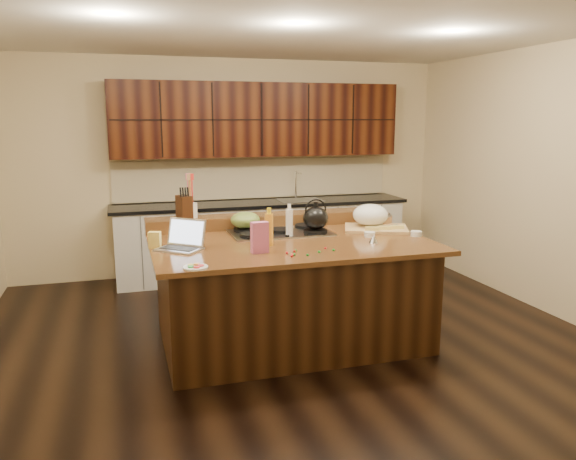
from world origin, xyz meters
name	(u,v)px	position (x,y,z in m)	size (l,w,h in m)	color
room	(290,191)	(0.00, 0.00, 1.35)	(5.52, 5.02, 2.72)	black
island	(290,290)	(0.00, 0.00, 0.46)	(2.40, 1.60, 0.92)	black
back_ledge	(269,220)	(0.00, 0.70, 0.98)	(2.40, 0.30, 0.12)	black
cooktop	(280,232)	(0.00, 0.30, 0.94)	(0.92, 0.52, 0.05)	gray
back_counter	(261,198)	(0.30, 2.23, 0.98)	(3.70, 0.66, 2.40)	silver
kettle	(316,218)	(0.30, 0.17, 1.07)	(0.23, 0.23, 0.21)	black
green_bowl	(245,220)	(-0.30, 0.43, 1.04)	(0.27, 0.27, 0.15)	olive
laptop	(182,241)	(-0.94, -0.07, 0.98)	(0.44, 0.43, 0.24)	#B7B7BC
oil_bottle	(269,230)	(-0.23, -0.16, 1.06)	(0.07, 0.07, 0.27)	orange
vinegar_bottle	(289,223)	(0.04, 0.13, 1.04)	(0.06, 0.06, 0.25)	silver
wooden_tray	(372,218)	(0.91, 0.26, 1.03)	(0.70, 0.62, 0.24)	tan
ramekin_a	(370,234)	(0.73, -0.08, 0.94)	(0.10, 0.10, 0.04)	white
ramekin_b	(416,234)	(1.15, -0.17, 0.94)	(0.10, 0.10, 0.04)	white
ramekin_c	(378,225)	(1.01, 0.33, 0.94)	(0.10, 0.10, 0.04)	white
strainer_bowl	(380,220)	(1.08, 0.43, 0.97)	(0.24, 0.24, 0.09)	#996B3F
kitchen_timer	(373,239)	(0.66, -0.31, 0.96)	(0.08, 0.08, 0.07)	silver
pink_bag	(260,237)	(-0.37, -0.38, 1.04)	(0.13, 0.07, 0.25)	#CC6091
candy_plate	(195,267)	(-0.92, -0.70, 0.93)	(0.18, 0.18, 0.01)	white
package_box	(155,240)	(-1.15, 0.03, 0.99)	(0.10, 0.07, 0.13)	#E8C652
utensil_crock	(191,210)	(-0.77, 0.70, 1.11)	(0.12, 0.12, 0.14)	white
knife_block	(184,207)	(-0.83, 0.70, 1.15)	(0.11, 0.17, 0.21)	black
gumdrop_0	(292,255)	(-0.15, -0.56, 0.93)	(0.02, 0.02, 0.02)	red
gumdrop_1	(334,250)	(0.22, -0.50, 0.93)	(0.02, 0.02, 0.02)	#198C26
gumdrop_2	(292,256)	(-0.17, -0.60, 0.93)	(0.02, 0.02, 0.02)	red
gumdrop_3	(294,254)	(-0.13, -0.56, 0.93)	(0.02, 0.02, 0.02)	#198C26
gumdrop_4	(294,251)	(-0.10, -0.45, 0.93)	(0.02, 0.02, 0.02)	red
gumdrop_5	(296,251)	(-0.08, -0.44, 0.93)	(0.02, 0.02, 0.02)	#198C26
gumdrop_6	(287,253)	(-0.17, -0.49, 0.93)	(0.02, 0.02, 0.02)	red
gumdrop_7	(319,252)	(0.08, -0.53, 0.93)	(0.02, 0.02, 0.02)	#198C26
gumdrop_8	(326,248)	(0.18, -0.42, 0.93)	(0.02, 0.02, 0.02)	red
gumdrop_9	(308,255)	(-0.04, -0.60, 0.93)	(0.02, 0.02, 0.02)	#198C26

